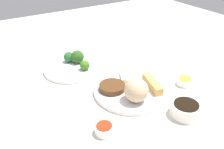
# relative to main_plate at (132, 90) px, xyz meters

# --- Properties ---
(tabletop) EXTENTS (2.20, 2.20, 0.02)m
(tabletop) POSITION_rel_main_plate_xyz_m (0.02, 0.04, -0.02)
(tabletop) COLOR beige
(tabletop) RESTS_ON ground
(main_plate) EXTENTS (0.28, 0.28, 0.02)m
(main_plate) POSITION_rel_main_plate_xyz_m (0.00, 0.00, 0.00)
(main_plate) COLOR white
(main_plate) RESTS_ON tabletop
(rice_scoop) EXTENTS (0.08, 0.08, 0.08)m
(rice_scoop) POSITION_rel_main_plate_xyz_m (-0.03, -0.07, 0.05)
(rice_scoop) COLOR tan
(rice_scoop) RESTS_ON main_plate
(spring_roll) EXTENTS (0.06, 0.12, 0.03)m
(spring_roll) POSITION_rel_main_plate_xyz_m (0.07, -0.03, 0.02)
(spring_roll) COLOR tan
(spring_roll) RESTS_ON main_plate
(crab_rangoon_wonton) EXTENTS (0.10, 0.10, 0.01)m
(crab_rangoon_wonton) POSITION_rel_main_plate_xyz_m (0.03, 0.07, 0.02)
(crab_rangoon_wonton) COLOR beige
(crab_rangoon_wonton) RESTS_ON main_plate
(stir_fry_heap) EXTENTS (0.09, 0.09, 0.02)m
(stir_fry_heap) POSITION_rel_main_plate_xyz_m (-0.07, 0.03, 0.02)
(stir_fry_heap) COLOR #4D2E15
(stir_fry_heap) RESTS_ON main_plate
(broccoli_plate) EXTENTS (0.24, 0.24, 0.01)m
(broccoli_plate) POSITION_rel_main_plate_xyz_m (-0.12, 0.27, -0.00)
(broccoli_plate) COLOR white
(broccoli_plate) RESTS_ON tabletop
(broccoli_floret_0) EXTENTS (0.04, 0.04, 0.04)m
(broccoli_floret_0) POSITION_rel_main_plate_xyz_m (-0.08, 0.22, 0.03)
(broccoli_floret_0) COLOR #3C741F
(broccoli_floret_0) RESTS_ON broccoli_plate
(broccoli_floret_1) EXTENTS (0.06, 0.06, 0.06)m
(broccoli_floret_1) POSITION_rel_main_plate_xyz_m (-0.08, 0.29, 0.03)
(broccoli_floret_1) COLOR #2A561C
(broccoli_floret_1) RESTS_ON broccoli_plate
(broccoli_floret_2) EXTENTS (0.05, 0.05, 0.05)m
(broccoli_floret_2) POSITION_rel_main_plate_xyz_m (-0.11, 0.32, 0.03)
(broccoli_floret_2) COLOR #255F2B
(broccoli_floret_2) RESTS_ON broccoli_plate
(soy_sauce_bowl) EXTENTS (0.09, 0.09, 0.04)m
(soy_sauce_bowl) POSITION_rel_main_plate_xyz_m (0.07, -0.19, 0.01)
(soy_sauce_bowl) COLOR white
(soy_sauce_bowl) RESTS_ON tabletop
(soy_sauce_bowl_liquid) EXTENTS (0.08, 0.08, 0.00)m
(soy_sauce_bowl_liquid) POSITION_rel_main_plate_xyz_m (0.07, -0.19, 0.03)
(soy_sauce_bowl_liquid) COLOR black
(soy_sauce_bowl_liquid) RESTS_ON soy_sauce_bowl
(sauce_ramekin_sweet_and_sour) EXTENTS (0.06, 0.06, 0.03)m
(sauce_ramekin_sweet_and_sour) POSITION_rel_main_plate_xyz_m (-0.19, -0.13, 0.01)
(sauce_ramekin_sweet_and_sour) COLOR white
(sauce_ramekin_sweet_and_sour) RESTS_ON tabletop
(sauce_ramekin_sweet_and_sour_liquid) EXTENTS (0.05, 0.05, 0.00)m
(sauce_ramekin_sweet_and_sour_liquid) POSITION_rel_main_plate_xyz_m (-0.19, -0.13, 0.02)
(sauce_ramekin_sweet_and_sour_liquid) COLOR red
(sauce_ramekin_sweet_and_sour_liquid) RESTS_ON sauce_ramekin_sweet_and_sour
(sauce_ramekin_hot_mustard) EXTENTS (0.06, 0.06, 0.03)m
(sauce_ramekin_hot_mustard) POSITION_rel_main_plate_xyz_m (0.20, -0.07, 0.01)
(sauce_ramekin_hot_mustard) COLOR white
(sauce_ramekin_hot_mustard) RESTS_ON tabletop
(sauce_ramekin_hot_mustard_liquid) EXTENTS (0.05, 0.05, 0.00)m
(sauce_ramekin_hot_mustard_liquid) POSITION_rel_main_plate_xyz_m (0.20, -0.07, 0.02)
(sauce_ramekin_hot_mustard_liquid) COLOR gold
(sauce_ramekin_hot_mustard_liquid) RESTS_ON sauce_ramekin_hot_mustard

